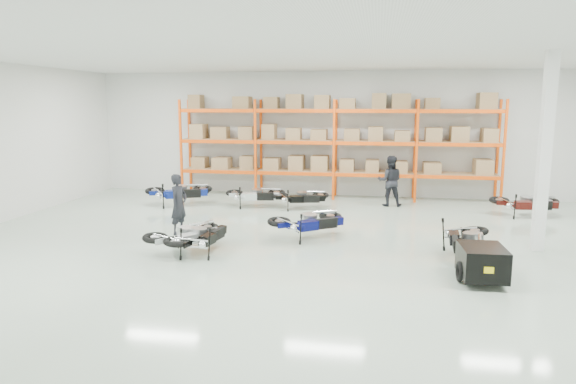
% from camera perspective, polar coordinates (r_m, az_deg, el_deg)
% --- Properties ---
extents(room, '(18.00, 18.00, 18.00)m').
position_cam_1_polar(room, '(11.95, 2.66, 4.51)').
color(room, '#A9BCA9').
rests_on(room, ground).
extents(pallet_rack, '(11.28, 0.98, 3.62)m').
position_cam_1_polar(pallet_rack, '(18.35, 5.26, 6.34)').
color(pallet_rack, '#F8500D').
rests_on(pallet_rack, ground).
extents(structural_column, '(0.25, 0.25, 4.50)m').
position_cam_1_polar(structural_column, '(12.89, 26.62, 3.87)').
color(structural_column, white).
rests_on(structural_column, ground).
extents(moto_blue_centre, '(1.94, 1.74, 1.14)m').
position_cam_1_polar(moto_blue_centre, '(12.89, 2.39, -2.80)').
color(moto_blue_centre, '#070A47').
rests_on(moto_blue_centre, ground).
extents(moto_silver_left, '(1.65, 1.84, 1.08)m').
position_cam_1_polar(moto_silver_left, '(11.90, -11.16, -4.18)').
color(moto_silver_left, '#AAADB1').
rests_on(moto_silver_left, ground).
extents(moto_black_far_left, '(1.09, 1.79, 1.08)m').
position_cam_1_polar(moto_black_far_left, '(11.77, -9.68, -4.29)').
color(moto_black_far_left, black).
rests_on(moto_black_far_left, ground).
extents(moto_touring_right, '(1.02, 1.84, 1.15)m').
position_cam_1_polar(moto_touring_right, '(11.85, 19.38, -4.47)').
color(moto_touring_right, black).
rests_on(moto_touring_right, ground).
extents(trailer, '(0.89, 1.68, 0.70)m').
position_cam_1_polar(trailer, '(10.37, 20.75, -7.31)').
color(trailer, black).
rests_on(trailer, ground).
extents(moto_back_a, '(2.12, 1.63, 1.23)m').
position_cam_1_polar(moto_back_a, '(17.42, -12.00, 0.44)').
color(moto_back_a, navy).
rests_on(moto_back_a, ground).
extents(moto_back_b, '(1.81, 1.15, 1.09)m').
position_cam_1_polar(moto_back_b, '(16.85, -3.66, 0.09)').
color(moto_back_b, silver).
rests_on(moto_back_b, ground).
extents(moto_back_c, '(1.74, 1.15, 1.03)m').
position_cam_1_polar(moto_back_c, '(16.49, 1.44, -0.20)').
color(moto_back_c, black).
rests_on(moto_back_c, ground).
extents(moto_back_d, '(1.80, 1.00, 1.13)m').
position_cam_1_polar(moto_back_d, '(16.92, 24.99, -0.71)').
color(moto_back_d, '#44110D').
rests_on(moto_back_d, ground).
extents(person_left, '(0.50, 0.64, 1.56)m').
position_cam_1_polar(person_left, '(13.56, -12.03, -1.33)').
color(person_left, black).
rests_on(person_left, ground).
extents(person_back, '(0.82, 0.64, 1.67)m').
position_cam_1_polar(person_back, '(17.23, 11.26, 1.21)').
color(person_back, black).
rests_on(person_back, ground).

